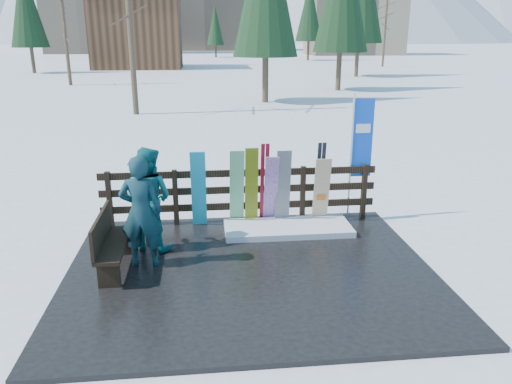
{
  "coord_description": "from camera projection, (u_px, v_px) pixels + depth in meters",
  "views": [
    {
      "loc": [
        -0.71,
        -7.45,
        3.78
      ],
      "look_at": [
        0.2,
        1.0,
        1.1
      ],
      "focal_mm": 35.0,
      "sensor_mm": 36.0,
      "label": 1
    }
  ],
  "objects": [
    {
      "name": "person_front",
      "position": [
        141.0,
        212.0,
        8.13
      ],
      "size": [
        0.72,
        0.5,
        1.89
      ],
      "primitive_type": "imported",
      "rotation": [
        0.0,
        0.0,
        3.08
      ],
      "color": "#174B45",
      "rests_on": "deck"
    },
    {
      "name": "ski_pair_a",
      "position": [
        264.0,
        184.0,
        9.98
      ],
      "size": [
        0.16,
        0.3,
        1.7
      ],
      "color": "maroon",
      "rests_on": "deck"
    },
    {
      "name": "trees",
      "position": [
        236.0,
        16.0,
        54.2
      ],
      "size": [
        42.0,
        68.65,
        13.42
      ],
      "color": "#382B1E",
      "rests_on": "ground"
    },
    {
      "name": "snowboard_4",
      "position": [
        283.0,
        188.0,
        9.97
      ],
      "size": [
        0.29,
        0.25,
        1.57
      ],
      "primitive_type": "cube",
      "rotation": [
        0.14,
        0.0,
        0.0
      ],
      "color": "black",
      "rests_on": "deck"
    },
    {
      "name": "person_back",
      "position": [
        148.0,
        199.0,
        8.83
      ],
      "size": [
        1.13,
        1.04,
        1.86
      ],
      "primitive_type": "imported",
      "rotation": [
        0.0,
        0.0,
        2.67
      ],
      "color": "#136A6C",
      "rests_on": "deck"
    },
    {
      "name": "snowboard_5",
      "position": [
        321.0,
        191.0,
        10.08
      ],
      "size": [
        0.32,
        0.26,
        1.38
      ],
      "primitive_type": "cube",
      "rotation": [
        0.17,
        0.0,
        0.0
      ],
      "color": "white",
      "rests_on": "deck"
    },
    {
      "name": "deck",
      "position": [
        250.0,
        271.0,
        8.26
      ],
      "size": [
        6.0,
        5.0,
        0.08
      ],
      "primitive_type": "cube",
      "color": "black",
      "rests_on": "ground"
    },
    {
      "name": "snow_patch",
      "position": [
        288.0,
        228.0,
        9.83
      ],
      "size": [
        2.48,
        1.0,
        0.12
      ],
      "primitive_type": "cube",
      "color": "white",
      "rests_on": "deck"
    },
    {
      "name": "ground",
      "position": [
        250.0,
        274.0,
        8.27
      ],
      "size": [
        700.0,
        700.0,
        0.0
      ],
      "primitive_type": "plane",
      "color": "white",
      "rests_on": "ground"
    },
    {
      "name": "snowboard_0",
      "position": [
        199.0,
        189.0,
        9.8
      ],
      "size": [
        0.29,
        0.4,
        1.6
      ],
      "primitive_type": "cube",
      "rotation": [
        0.23,
        0.0,
        0.0
      ],
      "color": "#20B3D5",
      "rests_on": "deck"
    },
    {
      "name": "snowboard_1",
      "position": [
        237.0,
        188.0,
        9.87
      ],
      "size": [
        0.28,
        0.42,
        1.61
      ],
      "primitive_type": "cube",
      "rotation": [
        0.24,
        0.0,
        0.0
      ],
      "color": "silver",
      "rests_on": "deck"
    },
    {
      "name": "resort_buildings",
      "position": [
        207.0,
        8.0,
        114.87
      ],
      "size": [
        73.0,
        87.6,
        22.6
      ],
      "color": "tan",
      "rests_on": "ground"
    },
    {
      "name": "snowboard_2",
      "position": [
        252.0,
        187.0,
        9.9
      ],
      "size": [
        0.26,
        0.22,
        1.63
      ],
      "primitive_type": "cube",
      "rotation": [
        0.12,
        0.0,
        0.0
      ],
      "color": "#CFDC10",
      "rests_on": "deck"
    },
    {
      "name": "rental_flag",
      "position": [
        360.0,
        143.0,
        10.15
      ],
      "size": [
        0.45,
        0.04,
        2.6
      ],
      "color": "silver",
      "rests_on": "deck"
    },
    {
      "name": "snowboard_3",
      "position": [
        271.0,
        190.0,
        9.96
      ],
      "size": [
        0.27,
        0.46,
        1.47
      ],
      "primitive_type": "cube",
      "rotation": [
        0.29,
        0.0,
        0.0
      ],
      "color": "silver",
      "rests_on": "deck"
    },
    {
      "name": "ski_pair_b",
      "position": [
        320.0,
        183.0,
        10.1
      ],
      "size": [
        0.17,
        0.23,
        1.69
      ],
      "color": "black",
      "rests_on": "deck"
    },
    {
      "name": "bench",
      "position": [
        109.0,
        241.0,
        8.06
      ],
      "size": [
        0.41,
        1.5,
        0.97
      ],
      "color": "black",
      "rests_on": "deck"
    },
    {
      "name": "fence",
      "position": [
        240.0,
        192.0,
        10.13
      ],
      "size": [
        5.6,
        0.1,
        1.15
      ],
      "color": "black",
      "rests_on": "deck"
    }
  ]
}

